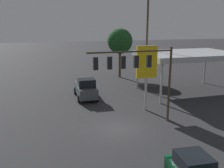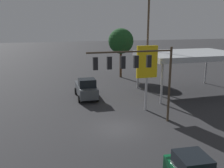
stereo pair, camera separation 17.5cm
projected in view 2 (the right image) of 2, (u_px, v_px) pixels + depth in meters
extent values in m
plane|color=#2D2D30|center=(119.00, 128.00, 20.47)|extent=(200.00, 200.00, 0.00)
cylinder|color=#473828|center=(169.00, 85.00, 21.26)|extent=(0.20, 0.20, 6.52)
cylinder|color=#473828|center=(131.00, 52.00, 19.61)|extent=(7.12, 0.14, 0.14)
cube|color=black|center=(149.00, 61.00, 20.23)|extent=(0.36, 0.28, 1.00)
sphere|color=#360505|center=(148.00, 57.00, 20.33)|extent=(0.22, 0.22, 0.22)
sphere|color=yellow|center=(148.00, 61.00, 20.40)|extent=(0.22, 0.22, 0.22)
sphere|color=black|center=(148.00, 64.00, 20.47)|extent=(0.22, 0.22, 0.22)
cube|color=black|center=(136.00, 62.00, 19.93)|extent=(0.36, 0.28, 1.00)
sphere|color=#360505|center=(135.00, 58.00, 20.03)|extent=(0.22, 0.22, 0.22)
sphere|color=yellow|center=(135.00, 61.00, 20.10)|extent=(0.22, 0.22, 0.22)
sphere|color=black|center=(135.00, 65.00, 20.18)|extent=(0.22, 0.22, 0.22)
cube|color=black|center=(123.00, 62.00, 19.64)|extent=(0.36, 0.28, 1.00)
sphere|color=#360505|center=(122.00, 58.00, 19.74)|extent=(0.22, 0.22, 0.22)
sphere|color=yellow|center=(122.00, 62.00, 19.81)|extent=(0.22, 0.22, 0.22)
sphere|color=black|center=(122.00, 66.00, 19.88)|extent=(0.22, 0.22, 0.22)
cube|color=black|center=(109.00, 63.00, 19.34)|extent=(0.36, 0.28, 1.00)
sphere|color=#360505|center=(109.00, 59.00, 19.44)|extent=(0.22, 0.22, 0.22)
sphere|color=yellow|center=(109.00, 63.00, 19.52)|extent=(0.22, 0.22, 0.22)
sphere|color=black|center=(109.00, 66.00, 19.59)|extent=(0.22, 0.22, 0.22)
cube|color=black|center=(95.00, 64.00, 19.05)|extent=(0.36, 0.28, 1.00)
sphere|color=#360505|center=(95.00, 59.00, 19.15)|extent=(0.22, 0.22, 0.22)
sphere|color=yellow|center=(95.00, 63.00, 19.22)|extent=(0.22, 0.22, 0.22)
sphere|color=black|center=(95.00, 67.00, 19.29)|extent=(0.22, 0.22, 0.22)
cylinder|color=#473828|center=(148.00, 43.00, 31.77)|extent=(0.26, 0.26, 11.93)
cube|color=#B2B7BC|center=(189.00, 55.00, 30.23)|extent=(11.55, 7.98, 0.60)
cube|color=red|center=(172.00, 51.00, 33.98)|extent=(11.55, 0.06, 0.36)
cylinder|color=#B7B7BC|center=(206.00, 68.00, 35.37)|extent=(0.24, 0.24, 4.37)
cylinder|color=#B7B7BC|center=(138.00, 72.00, 32.62)|extent=(0.24, 0.24, 4.37)
cylinder|color=#B7B7BC|center=(162.00, 84.00, 26.28)|extent=(0.24, 0.24, 4.37)
cylinder|color=#B7B7BC|center=(146.00, 79.00, 24.08)|extent=(0.24, 0.24, 6.36)
cube|color=yellow|center=(147.00, 62.00, 23.69)|extent=(2.06, 0.24, 3.07)
cube|color=black|center=(146.00, 62.00, 23.81)|extent=(1.44, 0.04, 1.07)
cube|color=#474C51|center=(86.00, 90.00, 28.76)|extent=(2.12, 5.25, 1.10)
cube|color=black|center=(87.00, 83.00, 27.68)|extent=(1.88, 1.64, 0.90)
cylinder|color=black|center=(98.00, 98.00, 27.55)|extent=(0.24, 0.81, 0.80)
cylinder|color=black|center=(79.00, 99.00, 27.06)|extent=(0.24, 0.81, 0.80)
cylinder|color=black|center=(92.00, 90.00, 30.73)|extent=(0.24, 0.81, 0.80)
cylinder|color=black|center=(76.00, 91.00, 30.23)|extent=(0.24, 0.81, 0.80)
cube|color=black|center=(192.00, 162.00, 12.57)|extent=(1.68, 1.81, 0.76)
cylinder|color=#4C331E|center=(121.00, 64.00, 39.46)|extent=(0.36, 0.36, 4.34)
sphere|color=#19471E|center=(121.00, 41.00, 38.62)|extent=(3.91, 3.91, 3.91)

